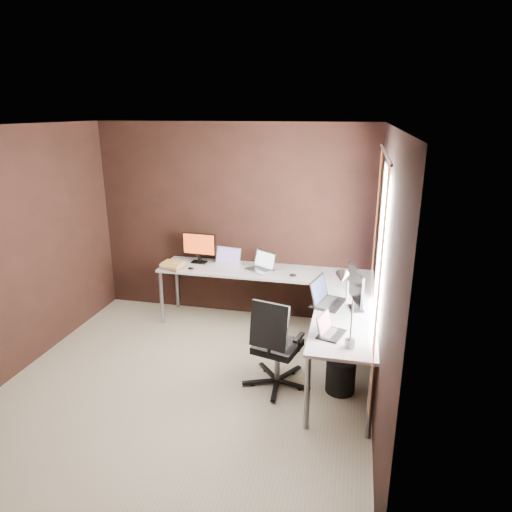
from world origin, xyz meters
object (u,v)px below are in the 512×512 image
at_px(laptop_silver, 262,266).
at_px(office_chair, 276,361).
at_px(laptop_white, 226,262).
at_px(wastebasket, 341,376).
at_px(laptop_black_big, 325,298).
at_px(laptop_black_small, 329,330).
at_px(drawer_pedestal, 339,321).
at_px(monitor_left, 199,246).
at_px(monitor_right, 356,287).
at_px(book_stack, 173,265).
at_px(desk_lamp, 345,299).

relative_size(laptop_silver, office_chair, 0.44).
distance_m(laptop_white, wastebasket, 2.13).
bearing_deg(laptop_black_big, laptop_silver, 59.33).
distance_m(laptop_black_small, wastebasket, 0.67).
distance_m(drawer_pedestal, laptop_black_small, 1.28).
relative_size(drawer_pedestal, monitor_left, 1.33).
height_order(monitor_right, laptop_black_big, monitor_right).
height_order(book_stack, desk_lamp, desk_lamp).
distance_m(monitor_right, book_stack, 2.38).
bearing_deg(laptop_white, drawer_pedestal, -5.77).
bearing_deg(wastebasket, book_stack, 153.04).
xyz_separation_m(drawer_pedestal, monitor_left, (-1.85, 0.47, 0.65)).
distance_m(monitor_left, office_chair, 2.05).
xyz_separation_m(monitor_left, laptop_black_big, (1.70, -0.98, -0.16)).
height_order(laptop_white, laptop_black_small, laptop_white).
distance_m(drawer_pedestal, office_chair, 1.13).
xyz_separation_m(monitor_right, laptop_white, (-1.62, 1.00, -0.19)).
relative_size(monitor_right, wastebasket, 1.53).
relative_size(drawer_pedestal, desk_lamp, 0.93).
bearing_deg(laptop_black_small, laptop_silver, 47.89).
relative_size(laptop_silver, laptop_black_big, 0.90).
bearing_deg(laptop_black_small, wastebasket, -8.94).
relative_size(monitor_left, desk_lamp, 0.70).
xyz_separation_m(laptop_white, wastebasket, (1.53, -1.34, -0.62)).
relative_size(laptop_silver, wastebasket, 1.25).
bearing_deg(office_chair, wastebasket, 18.51).
relative_size(desk_lamp, wastebasket, 1.96).
bearing_deg(monitor_left, laptop_white, -5.63).
relative_size(desk_lamp, office_chair, 0.68).
height_order(monitor_right, laptop_white, monitor_right).
relative_size(drawer_pedestal, laptop_black_small, 1.86).
height_order(laptop_silver, laptop_black_small, laptop_silver).
height_order(drawer_pedestal, desk_lamp, desk_lamp).
xyz_separation_m(laptop_silver, desk_lamp, (1.06, -1.67, 0.36)).
bearing_deg(laptop_black_big, drawer_pedestal, -0.77).
distance_m(laptop_black_big, laptop_black_small, 0.69).
relative_size(laptop_black_small, book_stack, 1.00).
bearing_deg(monitor_right, book_stack, 55.50).
distance_m(monitor_left, laptop_black_big, 1.97).
xyz_separation_m(monitor_right, desk_lamp, (-0.09, -0.72, 0.16)).
relative_size(monitor_right, book_stack, 1.56).
relative_size(drawer_pedestal, book_stack, 1.85).
xyz_separation_m(laptop_white, laptop_silver, (0.47, -0.05, -0.00)).
xyz_separation_m(monitor_left, office_chair, (1.28, -1.45, -0.67)).
height_order(laptop_black_big, wastebasket, laptop_black_big).
distance_m(laptop_black_big, office_chair, 0.81).
relative_size(laptop_black_big, office_chair, 0.49).
bearing_deg(laptop_white, book_stack, -149.11).
relative_size(monitor_right, laptop_silver, 1.22).
bearing_deg(laptop_black_small, book_stack, 73.06).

